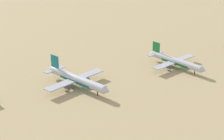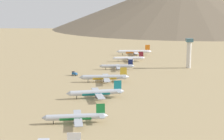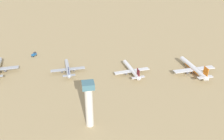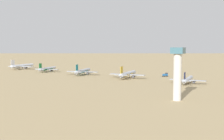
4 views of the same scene
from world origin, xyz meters
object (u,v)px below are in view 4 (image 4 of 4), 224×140
object	(u,v)px
control_tower	(178,71)
parked_jet_3	(128,74)
parked_jet_2	(188,79)
parked_jet_5	(47,69)
parked_jet_6	(22,66)
parked_jet_4	(83,71)
service_truck	(165,75)

from	to	relation	value
control_tower	parked_jet_3	bearing A→B (deg)	40.08
parked_jet_2	parked_jet_5	size ratio (longest dim) A/B	0.97
parked_jet_5	parked_jet_6	bearing A→B (deg)	77.74
parked_jet_3	control_tower	size ratio (longest dim) A/B	1.41
parked_jet_6	control_tower	world-z (taller)	control_tower
parked_jet_2	parked_jet_4	distance (m)	116.24
service_truck	control_tower	world-z (taller)	control_tower
parked_jet_3	parked_jet_6	distance (m)	165.07
parked_jet_2	control_tower	world-z (taller)	control_tower
parked_jet_4	parked_jet_6	size ratio (longest dim) A/B	0.93
parked_jet_2	parked_jet_3	distance (m)	61.23
parked_jet_5	service_truck	bearing A→B (deg)	-82.81
parked_jet_6	control_tower	size ratio (longest dim) A/B	1.46
parked_jet_4	parked_jet_5	distance (m)	56.63
parked_jet_2	parked_jet_4	bearing A→B (deg)	82.79
parked_jet_6	parked_jet_5	bearing A→B (deg)	-102.26
parked_jet_6	parked_jet_3	bearing A→B (deg)	-98.19
parked_jet_4	parked_jet_6	bearing A→B (deg)	79.83
parked_jet_2	parked_jet_6	size ratio (longest dim) A/B	0.81
parked_jet_4	service_truck	world-z (taller)	parked_jet_4
control_tower	parked_jet_5	bearing A→B (deg)	61.98
parked_jet_2	control_tower	xyz separation A→B (m)	(-74.54, -11.27, 13.71)
parked_jet_3	parked_jet_6	xyz separation A→B (m)	(23.51, 163.39, 0.15)
parked_jet_3	parked_jet_4	world-z (taller)	parked_jet_3
parked_jet_4	service_truck	xyz separation A→B (m)	(25.64, -83.27, -1.99)
service_truck	parked_jet_5	bearing A→B (deg)	97.19
parked_jet_3	control_tower	world-z (taller)	control_tower
parked_jet_2	service_truck	distance (m)	51.46
service_truck	control_tower	bearing A→B (deg)	-159.32
parked_jet_3	parked_jet_6	world-z (taller)	parked_jet_6
parked_jet_4	parked_jet_6	distance (m)	110.12
parked_jet_3	service_truck	distance (m)	41.06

